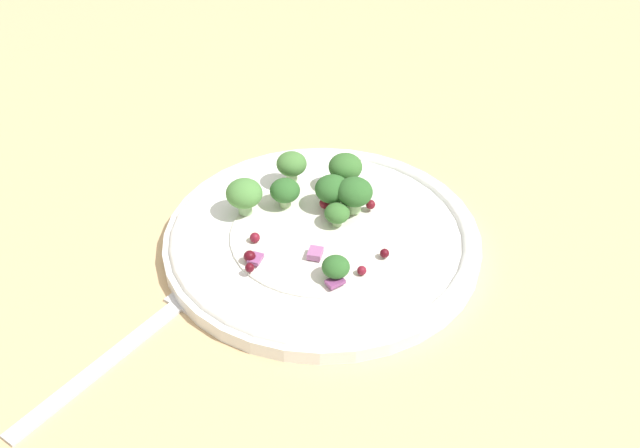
{
  "coord_description": "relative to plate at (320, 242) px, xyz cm",
  "views": [
    {
      "loc": [
        -47.7,
        -19.77,
        43.78
      ],
      "look_at": [
        -0.43,
        0.63,
        2.7
      ],
      "focal_mm": 47.6,
      "sensor_mm": 36.0,
      "label": 1
    }
  ],
  "objects": [
    {
      "name": "cranberry_5",
      "position": [
        3.27,
        0.97,
        1.3
      ],
      "size": [
        0.94,
        0.94,
        0.94
      ],
      "primitive_type": "sphere",
      "color": "maroon",
      "rests_on": "plate"
    },
    {
      "name": "onion_bit_1",
      "position": [
        -2.37,
        -0.17,
        0.93
      ],
      "size": [
        1.39,
        1.24,
        0.52
      ],
      "primitive_type": "cube",
      "rotation": [
        0.0,
        0.0,
        1.74
      ],
      "color": "#A35B93",
      "rests_on": "plate"
    },
    {
      "name": "cranberry_0",
      "position": [
        -2.54,
        4.43,
        0.95
      ],
      "size": [
        0.81,
        0.81,
        0.81
      ],
      "primitive_type": "sphere",
      "color": "maroon",
      "rests_on": "plate"
    },
    {
      "name": "cranberry_3",
      "position": [
        -4.9,
        3.68,
        1.14
      ],
      "size": [
        0.93,
        0.93,
        0.93
      ],
      "primitive_type": "sphere",
      "color": "#4C0A14",
      "rests_on": "plate"
    },
    {
      "name": "broccoli_floret_5",
      "position": [
        -4.02,
        -3.0,
        1.65
      ],
      "size": [
        2.09,
        2.09,
        2.11
      ],
      "color": "#9EC684",
      "rests_on": "plate"
    },
    {
      "name": "broccoli_floret_4",
      "position": [
        1.96,
        -0.28,
        1.64
      ],
      "size": [
        2.03,
        2.03,
        2.06
      ],
      "color": "#ADD18E",
      "rests_on": "plate"
    },
    {
      "name": "cranberry_2",
      "position": [
        -6.02,
        3.1,
        1.12
      ],
      "size": [
        0.71,
        0.71,
        0.71
      ],
      "primitive_type": "sphere",
      "color": "#4C0A14",
      "rests_on": "plate"
    },
    {
      "name": "broccoli_floret_7",
      "position": [
        0.13,
        6.81,
        2.43
      ],
      "size": [
        2.97,
        2.97,
        3.01
      ],
      "color": "#8EB77A",
      "rests_on": "plate"
    },
    {
      "name": "onion_bit_2",
      "position": [
        -4.76,
        -3.26,
        0.94
      ],
      "size": [
        1.58,
        1.46,
        0.31
      ],
      "primitive_type": "cube",
      "rotation": [
        0.0,
        0.0,
        1.0
      ],
      "color": "#843D75",
      "rests_on": "plate"
    },
    {
      "name": "broccoli_floret_2",
      "position": [
        6.69,
        0.59,
        2.73
      ],
      "size": [
        2.83,
        2.83,
        2.86
      ],
      "color": "#9EC684",
      "rests_on": "plate"
    },
    {
      "name": "cranberry_4",
      "position": [
        -0.39,
        -5.52,
        1.03
      ],
      "size": [
        0.72,
        0.72,
        0.72
      ],
      "primitive_type": "sphere",
      "color": "#4C0A14",
      "rests_on": "plate"
    },
    {
      "name": "broccoli_floret_0",
      "position": [
        5.61,
        5.02,
        2.52
      ],
      "size": [
        2.57,
        2.57,
        2.6
      ],
      "color": "#ADD18E",
      "rests_on": "plate"
    },
    {
      "name": "plate",
      "position": [
        0.0,
        0.0,
        0.0
      ],
      "size": [
        25.15,
        25.15,
        1.7
      ],
      "color": "white",
      "rests_on": "ground_plane"
    },
    {
      "name": "onion_bit_0",
      "position": [
        -4.77,
        3.24,
        0.96
      ],
      "size": [
        1.28,
        0.98,
        0.31
      ],
      "primitive_type": "cube",
      "rotation": [
        0.0,
        0.0,
        0.05
      ],
      "color": "#934C84",
      "rests_on": "plate"
    },
    {
      "name": "broccoli_floret_3",
      "position": [
        3.83,
        0.57,
        2.4
      ],
      "size": [
        2.84,
        2.84,
        2.88
      ],
      "color": "#ADD18E",
      "rests_on": "plate"
    },
    {
      "name": "cranberry_1",
      "position": [
        -2.8,
        -4.59,
        0.93
      ],
      "size": [
        0.71,
        0.71,
        0.71
      ],
      "primitive_type": "sphere",
      "color": "maroon",
      "rests_on": "plate"
    },
    {
      "name": "cranberry_6",
      "position": [
        4.68,
        -2.46,
        1.22
      ],
      "size": [
        0.78,
        0.78,
        0.78
      ],
      "primitive_type": "sphere",
      "color": "maroon",
      "rests_on": "plate"
    },
    {
      "name": "fork",
      "position": [
        -14.61,
        8.21,
        -0.61
      ],
      "size": [
        18.51,
        6.09,
        0.5
      ],
      "color": "silver",
      "rests_on": "ground_plane"
    },
    {
      "name": "broccoli_floret_6",
      "position": [
        3.89,
        -1.34,
        2.62
      ],
      "size": [
        2.93,
        2.93,
        2.97
      ],
      "color": "#9EC684",
      "rests_on": "plate"
    },
    {
      "name": "broccoli_floret_1",
      "position": [
        2.57,
        4.21,
        2.05
      ],
      "size": [
        2.47,
        2.47,
        2.5
      ],
      "color": "#ADD18E",
      "rests_on": "plate"
    },
    {
      "name": "dressing_pool",
      "position": [
        -0.0,
        0.0,
        0.44
      ],
      "size": [
        14.59,
        14.59,
        0.2
      ],
      "primitive_type": "cylinder",
      "color": "white",
      "rests_on": "plate"
    },
    {
      "name": "ground_plane",
      "position": [
        0.43,
        -0.63,
        -1.86
      ],
      "size": [
        180.0,
        180.0,
        2.0
      ],
      "primitive_type": "cube",
      "color": "tan"
    }
  ]
}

